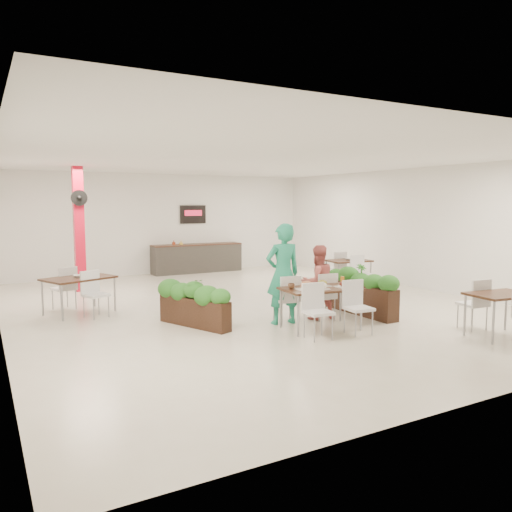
{
  "coord_description": "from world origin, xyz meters",
  "views": [
    {
      "loc": [
        -5.25,
        -9.56,
        2.26
      ],
      "look_at": [
        0.1,
        0.05,
        1.1
      ],
      "focal_mm": 35.0,
      "sensor_mm": 36.0,
      "label": 1
    }
  ],
  "objects": [
    {
      "name": "side_table_a",
      "position": [
        -3.5,
        1.07,
        0.64
      ],
      "size": [
        1.54,
        1.66,
        0.92
      ],
      "rotation": [
        0.0,
        0.0,
        0.38
      ],
      "color": "#321E10",
      "rests_on": "ground"
    },
    {
      "name": "service_counter",
      "position": [
        1.0,
        5.65,
        0.49
      ],
      "size": [
        3.0,
        0.64,
        2.2
      ],
      "color": "#302D2A",
      "rests_on": "ground"
    },
    {
      "name": "planter_left",
      "position": [
        -1.85,
        -1.12,
        0.49
      ],
      "size": [
        0.9,
        1.61,
        0.88
      ],
      "rotation": [
        0.0,
        0.0,
        1.96
      ],
      "color": "black",
      "rests_on": "ground"
    },
    {
      "name": "ground",
      "position": [
        0.0,
        0.0,
        0.0
      ],
      "size": [
        12.0,
        12.0,
        0.0
      ],
      "primitive_type": "plane",
      "color": "beige",
      "rests_on": "ground"
    },
    {
      "name": "diner_woman",
      "position": [
        0.49,
        -1.73,
        0.73
      ],
      "size": [
        0.76,
        0.62,
        1.45
      ],
      "primitive_type": "imported",
      "rotation": [
        0.0,
        0.0,
        3.04
      ],
      "color": "#D3635E",
      "rests_on": "ground"
    },
    {
      "name": "planter_right",
      "position": [
        1.53,
        -1.8,
        0.5
      ],
      "size": [
        0.42,
        1.97,
        1.03
      ],
      "rotation": [
        0.0,
        0.0,
        1.58
      ],
      "color": "black",
      "rests_on": "ground"
    },
    {
      "name": "side_table_c",
      "position": [
        2.4,
        -4.33,
        0.61
      ],
      "size": [
        1.15,
        1.66,
        0.92
      ],
      "rotation": [
        0.0,
        0.0,
        -0.12
      ],
      "color": "#321E10",
      "rests_on": "ground"
    },
    {
      "name": "room_shell",
      "position": [
        0.0,
        0.0,
        2.01
      ],
      "size": [
        10.1,
        12.1,
        3.22
      ],
      "color": "white",
      "rests_on": "ground"
    },
    {
      "name": "side_table_b",
      "position": [
        3.41,
        0.86,
        0.62
      ],
      "size": [
        1.19,
        1.66,
        0.92
      ],
      "rotation": [
        0.0,
        0.0,
        -0.11
      ],
      "color": "#321E10",
      "rests_on": "ground"
    },
    {
      "name": "diner_man",
      "position": [
        -0.31,
        -1.73,
        0.95
      ],
      "size": [
        0.73,
        0.52,
        1.89
      ],
      "primitive_type": "imported",
      "rotation": [
        0.0,
        0.0,
        3.04
      ],
      "color": "#239974",
      "rests_on": "ground"
    },
    {
      "name": "red_column",
      "position": [
        -3.0,
        3.79,
        1.64
      ],
      "size": [
        0.4,
        0.41,
        3.2
      ],
      "color": "red",
      "rests_on": "ground"
    },
    {
      "name": "main_table",
      "position": [
        0.08,
        -2.38,
        0.64
      ],
      "size": [
        1.47,
        1.74,
        0.92
      ],
      "rotation": [
        0.0,
        0.0,
        -0.1
      ],
      "color": "#321E10",
      "rests_on": "ground"
    }
  ]
}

